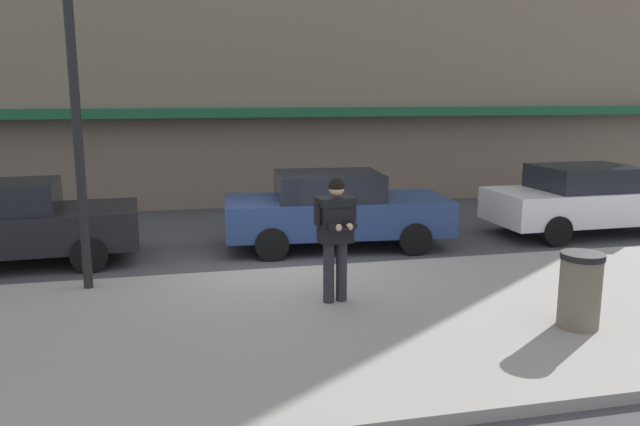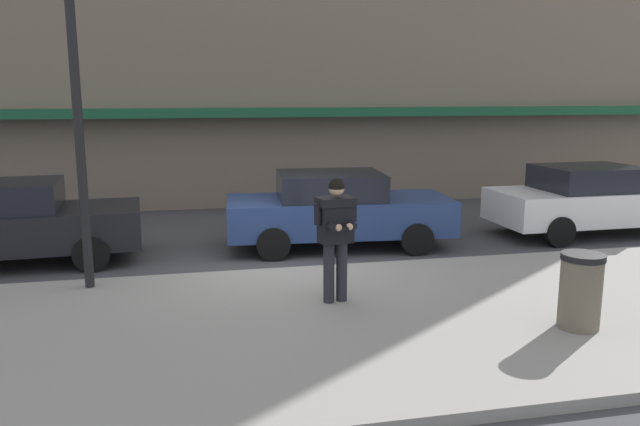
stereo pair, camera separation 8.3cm
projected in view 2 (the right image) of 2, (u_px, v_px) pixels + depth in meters
name	position (u px, v px, depth m)	size (l,w,h in m)	color
ground_plane	(279.00, 272.00, 11.00)	(80.00, 80.00, 0.00)	#3D3D42
sidewalk	(383.00, 321.00, 8.46)	(32.00, 5.30, 0.14)	gray
curb_paint_line	(334.00, 268.00, 11.25)	(28.00, 0.12, 0.01)	silver
parked_sedan_near	(9.00, 223.00, 11.32)	(4.61, 2.15, 1.54)	black
parked_sedan_mid	(337.00, 209.00, 12.65)	(4.62, 2.18, 1.54)	navy
parked_sedan_far	(592.00, 200.00, 13.79)	(4.54, 2.00, 1.54)	silver
man_texting_on_phone	(336.00, 227.00, 8.82)	(0.64, 0.62, 1.81)	#23232B
street_lamp_post	(76.00, 91.00, 9.14)	(0.36, 0.36, 4.88)	black
trash_bin	(581.00, 291.00, 7.94)	(0.55, 0.55, 0.98)	#665B4C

